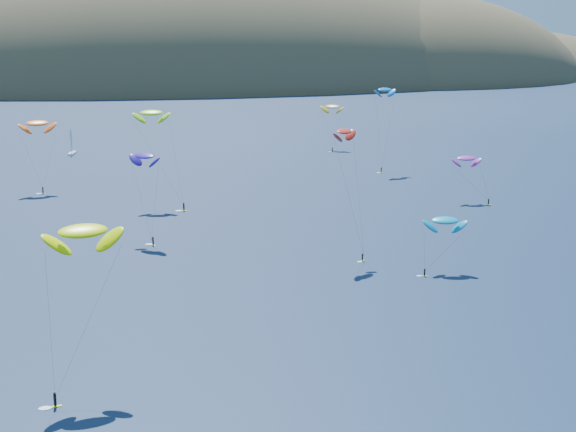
# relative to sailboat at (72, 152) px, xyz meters

# --- Properties ---
(island) EXTENTS (730.00, 300.00, 210.00)m
(island) POSITION_rel_sailboat_xyz_m (94.84, 340.32, -11.63)
(island) COLOR #3D3526
(island) RESTS_ON ground
(sailboat) EXTENTS (8.37, 7.18, 10.19)m
(sailboat) POSITION_rel_sailboat_xyz_m (0.00, 0.00, 0.00)
(sailboat) COLOR white
(sailboat) RESTS_ON ground
(kitesurfer_1) EXTENTS (10.63, 10.07, 22.06)m
(kitesurfer_1) POSITION_rel_sailboat_xyz_m (-6.17, -59.78, 18.35)
(kitesurfer_1) COLOR #ADE619
(kitesurfer_1) RESTS_ON ground
(kitesurfer_2) EXTENTS (10.83, 12.06, 23.99)m
(kitesurfer_2) POSITION_rel_sailboat_xyz_m (10.03, -191.27, 20.22)
(kitesurfer_2) COLOR #ADE619
(kitesurfer_2) RESTS_ON ground
(kitesurfer_3) EXTENTS (12.48, 15.15, 26.85)m
(kitesurfer_3) POSITION_rel_sailboat_xyz_m (25.07, -83.98, 23.30)
(kitesurfer_3) COLOR #ADE619
(kitesurfer_3) RESTS_ON ground
(kitesurfer_4) EXTENTS (8.71, 9.10, 28.22)m
(kitesurfer_4) POSITION_rel_sailboat_xyz_m (101.23, -51.63, 25.05)
(kitesurfer_4) COLOR #ADE619
(kitesurfer_4) RESTS_ON ground
(kitesurfer_5) EXTENTS (10.64, 7.29, 12.20)m
(kitesurfer_5) POSITION_rel_sailboat_xyz_m (78.06, -155.70, 8.99)
(kitesurfer_5) COLOR #ADE619
(kitesurfer_5) RESTS_ON ground
(kitesurfer_6) EXTENTS (8.57, 9.88, 13.76)m
(kitesurfer_6) POSITION_rel_sailboat_xyz_m (108.23, -99.73, 10.66)
(kitesurfer_6) COLOR #ADE619
(kitesurfer_6) RESTS_ON ground
(kitesurfer_9) EXTENTS (7.34, 11.18, 27.92)m
(kitesurfer_9) POSITION_rel_sailboat_xyz_m (61.55, -140.36, 25.04)
(kitesurfer_9) COLOR #ADE619
(kitesurfer_9) RESTS_ON ground
(kitesurfer_10) EXTENTS (8.41, 11.89, 21.19)m
(kitesurfer_10) POSITION_rel_sailboat_xyz_m (21.45, -119.74, 17.96)
(kitesurfer_10) COLOR #ADE619
(kitesurfer_10) RESTS_ON ground
(kitesurfer_11) EXTENTS (9.41, 14.42, 18.15)m
(kitesurfer_11) POSITION_rel_sailboat_xyz_m (96.57, -5.84, 14.81)
(kitesurfer_11) COLOR #ADE619
(kitesurfer_11) RESTS_ON ground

